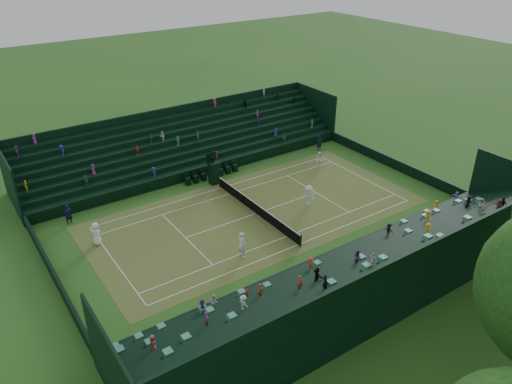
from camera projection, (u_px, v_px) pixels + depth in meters
ground at (256, 214)px, 40.58m from camera, size 160.00×160.00×0.00m
court_surface at (256, 214)px, 40.58m from camera, size 12.97×26.77×0.01m
perimeter_wall_north at (391, 162)px, 48.24m from camera, size 17.17×0.20×1.00m
perimeter_wall_south at (55, 277)px, 32.45m from camera, size 17.17×0.20×1.00m
perimeter_wall_east at (326, 259)px, 34.15m from camera, size 0.20×31.77×1.00m
perimeter_wall_west at (205, 171)px, 46.54m from camera, size 0.20×31.77×1.00m
north_grandstand at (372, 278)px, 30.61m from camera, size 6.60×32.00×4.90m
south_grandstand at (184, 146)px, 49.09m from camera, size 6.60×32.00×4.90m
tennis_net at (256, 208)px, 40.33m from camera, size 11.67×0.10×1.06m
umpire_chair at (214, 170)px, 44.76m from camera, size 1.01×1.01×3.19m
courtside_chairs at (212, 174)px, 46.21m from camera, size 0.47×5.45×1.02m
player_near_west at (96, 234)px, 36.25m from camera, size 0.97×0.72×1.81m
player_near_east at (242, 245)px, 34.86m from camera, size 0.79×0.58×1.98m
player_far_west at (320, 160)px, 48.08m from camera, size 0.80×0.64×1.58m
player_far_east at (308, 195)px, 41.50m from camera, size 1.26×0.89×1.77m
line_judge_north at (319, 143)px, 51.72m from camera, size 0.41×0.61×1.65m
line_judge_south at (68, 214)px, 38.87m from camera, size 0.43×0.62×1.64m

